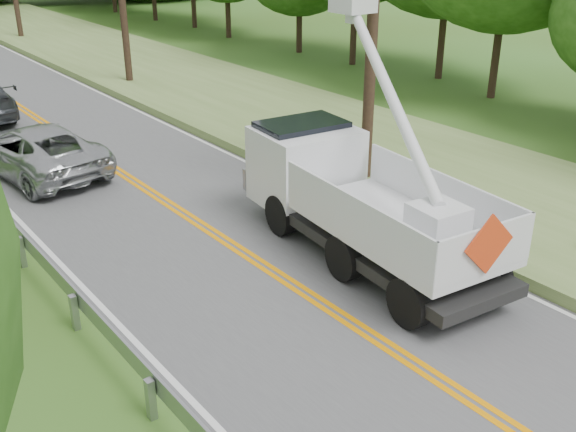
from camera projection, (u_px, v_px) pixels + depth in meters
road at (122, 174)px, 19.58m from camera, size 7.20×96.00×0.03m
tall_grass_verge at (310, 127)px, 23.46m from camera, size 7.00×96.00×0.30m
bucket_truck at (343, 174)px, 15.16m from camera, size 4.20×7.17×6.78m
suv_silver at (36, 150)px, 19.28m from camera, size 3.08×5.50×1.45m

